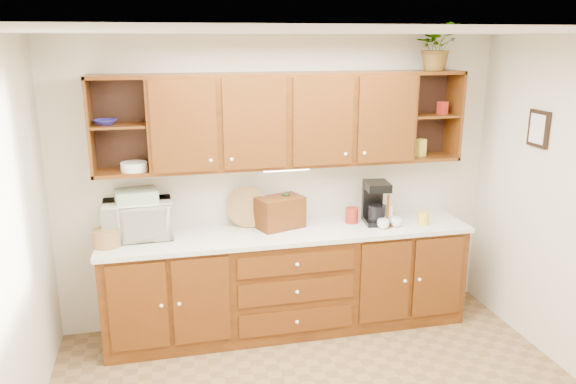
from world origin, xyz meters
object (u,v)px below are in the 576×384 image
bread_box (280,212)px  potted_plant (436,47)px  microwave (138,219)px  coffee_maker (375,203)px

bread_box → potted_plant: potted_plant is taller
potted_plant → bread_box: bearing=-179.8°
microwave → potted_plant: size_ratio=1.38×
coffee_maker → bread_box: bearing=-176.6°
bread_box → coffee_maker: (0.88, -0.05, 0.05)m
bread_box → coffee_maker: bearing=-22.7°
coffee_maker → potted_plant: (0.53, 0.06, 1.37)m
microwave → potted_plant: (2.62, -0.02, 1.40)m
potted_plant → coffee_maker: bearing=-173.6°
microwave → coffee_maker: bearing=-3.8°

